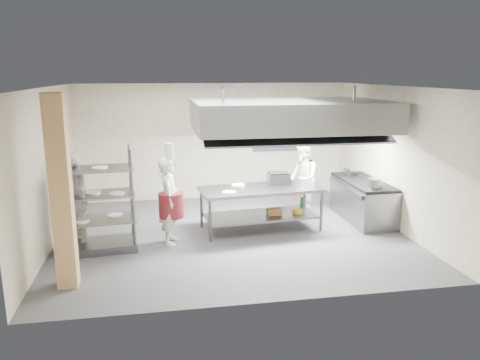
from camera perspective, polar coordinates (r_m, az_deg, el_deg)
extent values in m
plane|color=#333336|center=(9.75, -1.00, -6.62)|extent=(7.00, 7.00, 0.00)
plane|color=silver|center=(9.18, -1.08, 11.29)|extent=(7.00, 7.00, 0.00)
plane|color=gray|center=(12.28, -3.26, 4.70)|extent=(7.00, 0.00, 7.00)
plane|color=gray|center=(9.47, -22.46, 1.21)|extent=(0.00, 6.00, 6.00)
plane|color=gray|center=(10.48, 18.24, 2.61)|extent=(0.00, 6.00, 6.00)
cube|color=tan|center=(7.53, -20.96, -1.52)|extent=(0.30, 0.30, 3.00)
cube|color=gray|center=(9.90, 6.09, 7.87)|extent=(4.00, 2.50, 0.60)
cube|color=white|center=(9.72, 0.91, 5.95)|extent=(1.60, 0.12, 0.04)
cube|color=white|center=(10.21, 10.93, 6.06)|extent=(1.60, 0.12, 0.04)
cube|color=gray|center=(12.47, 5.10, 4.79)|extent=(1.50, 0.28, 0.04)
cube|color=gray|center=(9.82, 2.56, -1.11)|extent=(2.63, 1.30, 0.06)
cube|color=slate|center=(9.98, 2.53, -4.34)|extent=(2.42, 1.17, 0.04)
cube|color=slate|center=(10.96, 14.68, -2.51)|extent=(0.80, 2.00, 0.84)
cube|color=black|center=(10.85, 14.81, -0.23)|extent=(0.78, 1.96, 0.06)
imported|color=white|center=(9.12, -8.60, -2.52)|extent=(0.46, 0.66, 1.72)
imported|color=white|center=(11.11, 7.62, 0.22)|extent=(0.64, 0.82, 1.67)
imported|color=silver|center=(9.27, -19.44, -2.42)|extent=(0.88, 1.18, 1.86)
cube|color=gray|center=(10.16, 4.72, 0.17)|extent=(0.47, 0.37, 0.22)
cube|color=olive|center=(9.96, 4.20, -3.88)|extent=(0.32, 0.23, 0.13)
cylinder|color=gray|center=(10.19, 16.15, -0.39)|extent=(0.30, 0.30, 0.21)
cylinder|color=white|center=(9.13, -16.66, -4.47)|extent=(0.28, 0.28, 0.05)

